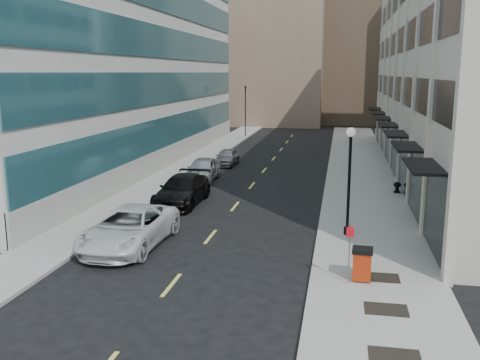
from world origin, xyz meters
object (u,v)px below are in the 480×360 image
(traffic_signal, at_px, (245,89))
(car_white_van, at_px, (129,228))
(urn_planter, at_px, (397,186))
(car_silver_sedan, at_px, (203,169))
(car_grey_sedan, at_px, (227,157))
(trash_bin, at_px, (362,263))
(sign_post, at_px, (350,245))
(lamppost, at_px, (349,171))
(car_black_pickup, at_px, (182,190))

(traffic_signal, height_order, car_white_van, traffic_signal)
(urn_planter, bearing_deg, car_silver_sedan, 170.92)
(car_grey_sedan, distance_m, trash_bin, 26.40)
(car_white_van, bearing_deg, sign_post, -15.01)
(trash_bin, height_order, lamppost, lamppost)
(car_grey_sedan, height_order, lamppost, lamppost)
(traffic_signal, relative_size, car_silver_sedan, 1.42)
(trash_bin, bearing_deg, car_black_pickup, 137.01)
(car_white_van, xyz_separation_m, lamppost, (9.60, 3.27, 2.33))
(car_silver_sedan, distance_m, car_grey_sedan, 6.73)
(lamppost, bearing_deg, urn_planter, 71.77)
(car_silver_sedan, relative_size, car_grey_sedan, 1.20)
(car_white_van, relative_size, car_black_pickup, 1.08)
(urn_planter, bearing_deg, car_white_van, -134.60)
(traffic_signal, bearing_deg, sign_post, -75.19)
(sign_post, relative_size, urn_planter, 3.29)
(car_grey_sedan, relative_size, sign_post, 1.79)
(car_silver_sedan, xyz_separation_m, car_grey_sedan, (0.32, 6.72, -0.14))
(car_white_van, distance_m, car_grey_sedan, 21.84)
(sign_post, height_order, urn_planter, sign_post)
(car_grey_sedan, xyz_separation_m, urn_planter, (13.04, -8.85, -0.13))
(traffic_signal, relative_size, trash_bin, 5.73)
(car_white_van, bearing_deg, traffic_signal, 94.87)
(car_grey_sedan, relative_size, lamppost, 0.79)
(car_black_pickup, relative_size, sign_post, 2.54)
(trash_bin, xyz_separation_m, lamppost, (-0.49, 5.73, 2.40))
(car_black_pickup, bearing_deg, car_white_van, -89.01)
(traffic_signal, xyz_separation_m, lamppost, (11.90, -38.85, -2.51))
(car_black_pickup, xyz_separation_m, trash_bin, (10.09, -10.58, -0.04))
(traffic_signal, xyz_separation_m, urn_planter, (15.10, -29.14, -5.15))
(traffic_signal, xyz_separation_m, car_grey_sedan, (2.06, -20.28, -5.02))
(car_black_pickup, relative_size, car_grey_sedan, 1.42)
(car_white_van, relative_size, car_grey_sedan, 1.54)
(car_black_pickup, distance_m, car_grey_sedan, 13.72)
(car_white_van, relative_size, urn_planter, 9.07)
(sign_post, bearing_deg, urn_planter, 88.45)
(car_white_van, distance_m, trash_bin, 10.38)
(car_grey_sedan, height_order, urn_planter, car_grey_sedan)
(traffic_signal, distance_m, urn_planter, 33.22)
(car_grey_sedan, relative_size, urn_planter, 5.89)
(car_white_van, relative_size, trash_bin, 5.18)
(car_silver_sedan, height_order, sign_post, sign_post)
(car_white_van, height_order, car_black_pickup, car_white_van)
(traffic_signal, bearing_deg, car_grey_sedan, -84.21)
(car_black_pickup, xyz_separation_m, sign_post, (9.60, -11.01, 0.79))
(lamppost, bearing_deg, traffic_signal, 107.03)
(car_grey_sedan, relative_size, trash_bin, 3.36)
(car_white_van, xyz_separation_m, car_black_pickup, (0.00, 8.12, -0.03))
(trash_bin, xyz_separation_m, sign_post, (-0.49, -0.43, 0.83))
(car_white_van, bearing_deg, trash_bin, -11.96)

